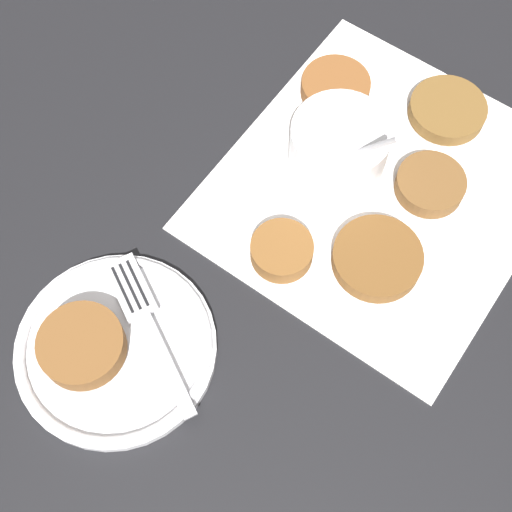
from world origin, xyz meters
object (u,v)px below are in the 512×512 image
object	(u,v)px
sauce_bowl	(339,150)
serving_plate	(116,347)
fork	(144,317)
fritter_on_plate	(82,346)

from	to	relation	value
sauce_bowl	serving_plate	size ratio (longest dim) A/B	0.66
sauce_bowl	fork	size ratio (longest dim) A/B	0.77
sauce_bowl	serving_plate	distance (m)	0.28
fork	sauce_bowl	bearing A→B (deg)	-11.62
sauce_bowl	fork	xyz separation A→B (m)	(-0.24, 0.05, -0.01)
serving_plate	fork	xyz separation A→B (m)	(0.03, -0.01, 0.01)
serving_plate	fritter_on_plate	size ratio (longest dim) A/B	2.40
serving_plate	sauce_bowl	bearing A→B (deg)	-11.44
sauce_bowl	fritter_on_plate	bearing A→B (deg)	165.94
serving_plate	fritter_on_plate	world-z (taller)	fritter_on_plate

